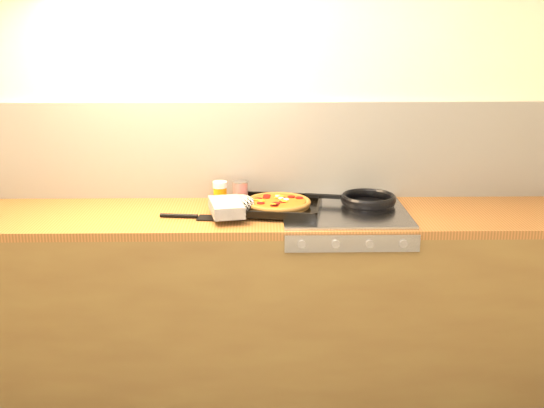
{
  "coord_description": "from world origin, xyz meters",
  "views": [
    {
      "loc": [
        0.05,
        -1.85,
        1.79
      ],
      "look_at": [
        0.1,
        1.08,
        0.95
      ],
      "focal_mm": 42.0,
      "sensor_mm": 36.0,
      "label": 1
    }
  ],
  "objects_px": {
    "pizza_on_tray": "(264,204)",
    "juice_glass": "(220,193)",
    "frying_pan": "(367,200)",
    "tomato_can": "(240,192)"
  },
  "relations": [
    {
      "from": "frying_pan",
      "to": "tomato_can",
      "type": "distance_m",
      "value": 0.64
    },
    {
      "from": "frying_pan",
      "to": "juice_glass",
      "type": "height_order",
      "value": "juice_glass"
    },
    {
      "from": "tomato_can",
      "to": "juice_glass",
      "type": "distance_m",
      "value": 0.11
    },
    {
      "from": "tomato_can",
      "to": "juice_glass",
      "type": "bearing_deg",
      "value": -156.34
    },
    {
      "from": "tomato_can",
      "to": "frying_pan",
      "type": "bearing_deg",
      "value": -10.83
    },
    {
      "from": "pizza_on_tray",
      "to": "frying_pan",
      "type": "height_order",
      "value": "pizza_on_tray"
    },
    {
      "from": "pizza_on_tray",
      "to": "juice_glass",
      "type": "bearing_deg",
      "value": 145.45
    },
    {
      "from": "frying_pan",
      "to": "juice_glass",
      "type": "distance_m",
      "value": 0.74
    },
    {
      "from": "pizza_on_tray",
      "to": "juice_glass",
      "type": "distance_m",
      "value": 0.27
    },
    {
      "from": "pizza_on_tray",
      "to": "juice_glass",
      "type": "height_order",
      "value": "juice_glass"
    }
  ]
}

